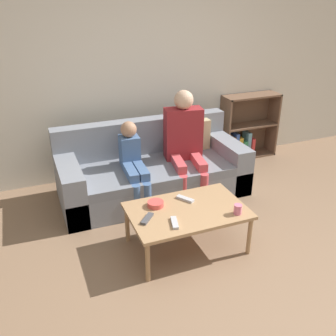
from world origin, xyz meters
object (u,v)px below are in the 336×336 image
object	(u,v)px
person_child	(133,161)
tv_remote_0	(175,223)
tv_remote_1	(185,199)
cup_near	(238,209)
tv_remote_2	(147,219)
snack_bowl	(156,204)
couch	(152,172)
coffee_table	(187,213)
person_adult	(185,137)
bookshelf	(244,132)

from	to	relation	value
person_child	tv_remote_0	xyz separation A→B (m)	(0.01, -1.11, -0.09)
tv_remote_0	tv_remote_1	size ratio (longest dim) A/B	1.05
person_child	cup_near	world-z (taller)	person_child
tv_remote_2	snack_bowl	distance (m)	0.23
couch	cup_near	world-z (taller)	couch
coffee_table	person_child	distance (m)	0.98
coffee_table	person_adult	size ratio (longest dim) A/B	0.88
bookshelf	snack_bowl	world-z (taller)	bookshelf
tv_remote_0	tv_remote_2	distance (m)	0.23
person_adult	tv_remote_0	world-z (taller)	person_adult
person_adult	snack_bowl	distance (m)	1.11
person_child	bookshelf	bearing A→B (deg)	24.06
person_adult	tv_remote_1	world-z (taller)	person_adult
person_adult	person_child	world-z (taller)	person_adult
couch	tv_remote_2	xyz separation A→B (m)	(-0.44, -1.11, 0.15)
coffee_table	cup_near	world-z (taller)	cup_near
couch	cup_near	distance (m)	1.36
person_adult	tv_remote_0	xyz separation A→B (m)	(-0.61, -1.18, -0.25)
couch	bookshelf	size ratio (longest dim) A/B	2.36
cup_near	person_child	bearing A→B (deg)	115.91
couch	person_adult	bearing A→B (deg)	-11.37
person_child	snack_bowl	distance (m)	0.80
person_child	tv_remote_0	bearing A→B (deg)	-86.11
tv_remote_2	snack_bowl	bearing A→B (deg)	94.43
person_child	tv_remote_1	bearing A→B (deg)	-69.15
tv_remote_0	tv_remote_2	size ratio (longest dim) A/B	1.12
bookshelf	tv_remote_1	size ratio (longest dim) A/B	5.18
tv_remote_1	tv_remote_2	world-z (taller)	same
bookshelf	tv_remote_2	distance (m)	2.58
coffee_table	tv_remote_1	world-z (taller)	tv_remote_1
tv_remote_0	person_child	bearing A→B (deg)	105.35
coffee_table	snack_bowl	size ratio (longest dim) A/B	7.05
bookshelf	tv_remote_1	bearing A→B (deg)	-136.55
person_adult	cup_near	xyz separation A→B (m)	(-0.05, -1.24, -0.22)
tv_remote_1	tv_remote_0	bearing A→B (deg)	-159.38
person_child	coffee_table	bearing A→B (deg)	-74.73
couch	tv_remote_2	world-z (taller)	couch
tv_remote_1	snack_bowl	world-z (taller)	snack_bowl
person_adult	tv_remote_1	xyz separation A→B (m)	(-0.37, -0.86, -0.25)
tv_remote_0	tv_remote_1	distance (m)	0.40
cup_near	tv_remote_1	distance (m)	0.50
tv_remote_0	snack_bowl	distance (m)	0.32
couch	person_child	size ratio (longest dim) A/B	2.33
cup_near	person_adult	bearing A→B (deg)	87.46
person_child	tv_remote_2	bearing A→B (deg)	-96.98
bookshelf	person_adult	size ratio (longest dim) A/B	0.75
bookshelf	person_child	size ratio (longest dim) A/B	0.99
coffee_table	snack_bowl	xyz separation A→B (m)	(-0.24, 0.15, 0.06)
couch	person_child	xyz separation A→B (m)	(-0.26, -0.14, 0.23)
cup_near	tv_remote_2	world-z (taller)	cup_near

